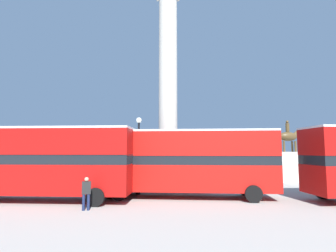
% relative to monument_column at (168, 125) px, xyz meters
% --- Properties ---
extents(ground_plane, '(200.00, 200.00, 0.00)m').
position_rel_monument_column_xyz_m(ground_plane, '(0.00, 0.00, -5.19)').
color(ground_plane, '#ADA89E').
extents(monument_column, '(6.06, 6.06, 18.81)m').
position_rel_monument_column_xyz_m(monument_column, '(0.00, 0.00, 0.00)').
color(monument_column, beige).
rests_on(monument_column, ground_plane).
extents(bus_b, '(11.47, 3.46, 4.31)m').
position_rel_monument_column_xyz_m(bus_b, '(1.12, -5.00, -2.81)').
color(bus_b, '#B7140F').
rests_on(bus_b, ground_plane).
extents(bus_c, '(11.27, 3.44, 4.39)m').
position_rel_monument_column_xyz_m(bus_c, '(-7.72, -6.07, -2.77)').
color(bus_c, '#A80F0C').
rests_on(bus_c, ground_plane).
extents(equestrian_statue, '(4.21, 3.35, 6.07)m').
position_rel_monument_column_xyz_m(equestrian_statue, '(12.19, 4.54, -3.54)').
color(equestrian_statue, beige).
rests_on(equestrian_statue, ground_plane).
extents(street_lamp, '(0.40, 0.40, 5.34)m').
position_rel_monument_column_xyz_m(street_lamp, '(-2.07, -3.58, -2.32)').
color(street_lamp, black).
rests_on(street_lamp, ground_plane).
extents(pedestrian_near_lamp, '(0.47, 0.29, 1.66)m').
position_rel_monument_column_xyz_m(pedestrian_near_lamp, '(-4.15, -8.51, -4.28)').
color(pedestrian_near_lamp, '#192347').
rests_on(pedestrian_near_lamp, ground_plane).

